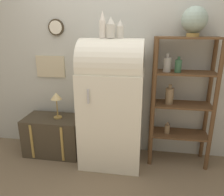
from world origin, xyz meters
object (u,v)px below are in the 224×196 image
refrigerator (112,102)px  globe (194,20)px  vase_right (120,29)px  suitcase_trunk (54,135)px  desk_lamp (56,98)px  vase_center (111,28)px  vase_left (102,25)px

refrigerator → globe: 1.32m
refrigerator → vase_right: (0.09, 0.01, 0.85)m
suitcase_trunk → desk_lamp: 0.55m
suitcase_trunk → vase_right: size_ratio=3.80×
vase_center → desk_lamp: bearing=175.2°
globe → suitcase_trunk: bearing=-176.7°
suitcase_trunk → vase_left: size_ratio=2.61×
refrigerator → suitcase_trunk: 0.99m
vase_left → vase_right: size_ratio=1.45×
globe → vase_right: (-0.80, -0.14, -0.10)m
suitcase_trunk → vase_left: 1.62m
suitcase_trunk → vase_right: bearing=-2.5°
refrigerator → vase_center: bearing=-167.2°
suitcase_trunk → globe: 2.29m
suitcase_trunk → desk_lamp: size_ratio=2.14×
vase_center → vase_left: bearing=-175.6°
refrigerator → vase_right: bearing=6.1°
globe → desk_lamp: globe is taller
suitcase_trunk → vase_left: vase_left is taller
refrigerator → vase_center: size_ratio=6.96×
suitcase_trunk → desk_lamp: bearing=6.7°
globe → vase_center: (-0.91, -0.15, -0.09)m
globe → vase_left: 1.01m
globe → refrigerator: bearing=-170.4°
globe → vase_center: 0.92m
suitcase_trunk → vase_center: (0.81, -0.05, 1.42)m
vase_right → desk_lamp: 1.20m
globe → desk_lamp: bearing=-176.8°
refrigerator → suitcase_trunk: (-0.82, 0.05, -0.55)m
refrigerator → vase_center: (-0.01, -0.00, 0.87)m
vase_left → vase_center: vase_left is taller
globe → vase_right: globe is taller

